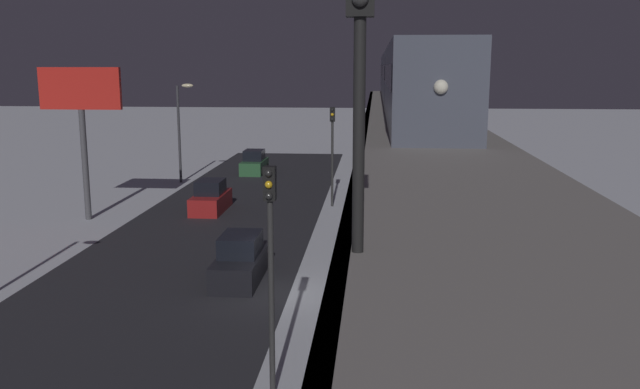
% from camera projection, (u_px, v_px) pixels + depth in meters
% --- Properties ---
extents(ground_plane, '(240.00, 240.00, 0.00)m').
position_uv_depth(ground_plane, '(275.00, 294.00, 26.49)').
color(ground_plane, silver).
extents(avenue_asphalt, '(11.00, 86.00, 0.01)m').
position_uv_depth(avenue_asphalt, '(155.00, 290.00, 26.90)').
color(avenue_asphalt, '#28282D').
rests_on(avenue_asphalt, ground_plane).
extents(elevated_railway, '(5.00, 86.00, 6.47)m').
position_uv_depth(elevated_railway, '(424.00, 158.00, 24.96)').
color(elevated_railway, gray).
rests_on(elevated_railway, ground_plane).
extents(subway_train, '(2.94, 55.47, 3.40)m').
position_uv_depth(subway_train, '(404.00, 76.00, 46.99)').
color(subway_train, '#4C5160').
rests_on(subway_train, elevated_railway).
extents(rail_signal, '(0.36, 0.41, 4.00)m').
position_uv_depth(rail_signal, '(360.00, 47.00, 8.48)').
color(rail_signal, black).
rests_on(rail_signal, elevated_railway).
extents(sedan_green, '(1.91, 4.25, 1.97)m').
position_uv_depth(sedan_green, '(254.00, 164.00, 56.27)').
color(sedan_green, '#2D6038').
rests_on(sedan_green, ground_plane).
extents(sedan_black, '(1.80, 4.65, 1.97)m').
position_uv_depth(sedan_black, '(241.00, 261.00, 28.19)').
color(sedan_black, black).
rests_on(sedan_black, ground_plane).
extents(sedan_red, '(1.80, 4.32, 1.97)m').
position_uv_depth(sedan_red, '(211.00, 199.00, 41.48)').
color(sedan_red, '#A51E1E').
rests_on(sedan_red, ground_plane).
extents(traffic_light_near, '(0.32, 0.44, 6.40)m').
position_uv_depth(traffic_light_near, '(271.00, 248.00, 17.58)').
color(traffic_light_near, '#2D2D2D').
rests_on(traffic_light_near, ground_plane).
extents(traffic_light_mid, '(0.32, 0.44, 6.40)m').
position_uv_depth(traffic_light_mid, '(332.00, 142.00, 42.24)').
color(traffic_light_mid, '#2D2D2D').
rests_on(traffic_light_mid, ground_plane).
extents(commercial_billboard, '(4.80, 0.36, 8.90)m').
position_uv_depth(commercial_billboard, '(81.00, 104.00, 38.09)').
color(commercial_billboard, '#4C4C51').
rests_on(commercial_billboard, ground_plane).
extents(street_lamp_far, '(1.35, 0.44, 7.65)m').
position_uv_depth(street_lamp_far, '(181.00, 121.00, 50.93)').
color(street_lamp_far, '#38383D').
rests_on(street_lamp_far, ground_plane).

